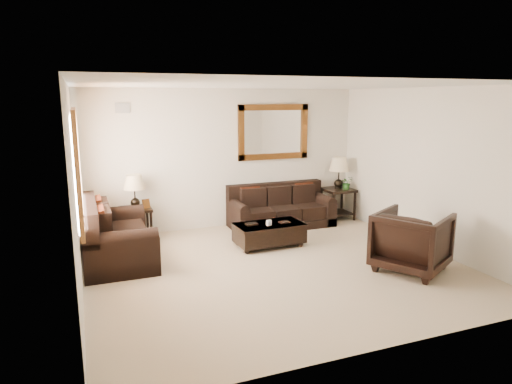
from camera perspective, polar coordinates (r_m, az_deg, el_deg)
name	(u,v)px	position (r m, az deg, el deg)	size (l,w,h in m)	color
room	(277,180)	(6.66, 2.66, 1.52)	(5.51, 5.01, 2.71)	tan
window	(78,168)	(6.96, -21.38, 2.85)	(0.07, 1.96, 1.66)	white
mirror	(274,132)	(9.24, 2.20, 7.50)	(1.50, 0.06, 1.10)	#43230D
air_vent	(122,108)	(8.51, -16.36, 10.06)	(0.25, 0.02, 0.18)	#999999
sofa	(280,211)	(9.15, 3.05, -2.38)	(2.04, 0.88, 0.83)	black
loveseat	(113,239)	(7.48, -17.43, -5.64)	(1.05, 1.76, 0.99)	black
end_table_left	(135,198)	(8.41, -14.88, -0.69)	(0.54, 0.54, 1.19)	black
end_table_right	(339,179)	(9.72, 10.29, 1.61)	(0.60, 0.60, 1.31)	black
coffee_table	(269,232)	(7.91, 1.67, -5.03)	(1.20, 0.68, 0.50)	black
armchair	(412,238)	(7.13, 18.90, -5.51)	(0.96, 0.89, 0.98)	black
potted_plant	(347,184)	(9.71, 11.26, 0.98)	(0.25, 0.28, 0.21)	#25541C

